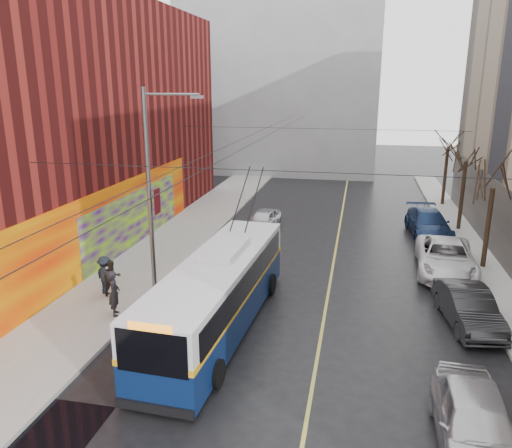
{
  "coord_description": "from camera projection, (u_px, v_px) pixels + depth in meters",
  "views": [
    {
      "loc": [
        2.56,
        -9.74,
        9.12
      ],
      "look_at": [
        -1.78,
        11.0,
        3.14
      ],
      "focal_mm": 35.0,
      "sensor_mm": 36.0,
      "label": 1
    }
  ],
  "objects": [
    {
      "name": "pedestrian_c",
      "position": [
        105.0,
        275.0,
        21.86
      ],
      "size": [
        1.29,
        1.12,
        1.73
      ],
      "primitive_type": "imported",
      "rotation": [
        0.0,
        0.0,
        2.62
      ],
      "color": "black",
      "rests_on": "sidewalk_left"
    },
    {
      "name": "streetlight_pole",
      "position": [
        152.0,
        186.0,
        21.47
      ],
      "size": [
        2.65,
        0.6,
        9.0
      ],
      "color": "slate",
      "rests_on": "ground"
    },
    {
      "name": "catenary_wires",
      "position": [
        257.0,
        143.0,
        24.88
      ],
      "size": [
        18.0,
        60.0,
        0.22
      ],
      "color": "black"
    },
    {
      "name": "lane_line",
      "position": [
        332.0,
        272.0,
        25.05
      ],
      "size": [
        0.12,
        50.0,
        0.01
      ],
      "primitive_type": "cube",
      "color": "#BFB74C",
      "rests_on": "ground"
    },
    {
      "name": "tree_near",
      "position": [
        495.0,
        172.0,
        24.11
      ],
      "size": [
        3.2,
        3.2,
        6.4
      ],
      "color": "black",
      "rests_on": "ground"
    },
    {
      "name": "parked_car_d",
      "position": [
        428.0,
        224.0,
        30.76
      ],
      "size": [
        2.74,
        5.65,
        1.59
      ],
      "primitive_type": "imported",
      "rotation": [
        0.0,
        0.0,
        0.1
      ],
      "color": "navy",
      "rests_on": "ground"
    },
    {
      "name": "pedestrian_a",
      "position": [
        114.0,
        293.0,
        19.83
      ],
      "size": [
        0.69,
        0.81,
        1.87
      ],
      "primitive_type": "imported",
      "rotation": [
        0.0,
        0.0,
        2.01
      ],
      "color": "black",
      "rests_on": "sidewalk_left"
    },
    {
      "name": "tree_far",
      "position": [
        449.0,
        139.0,
        37.25
      ],
      "size": [
        3.2,
        3.2,
        6.57
      ],
      "color": "black",
      "rests_on": "ground"
    },
    {
      "name": "building_left",
      "position": [
        7.0,
        125.0,
        26.59
      ],
      "size": [
        12.11,
        36.0,
        14.0
      ],
      "color": "#591311",
      "rests_on": "ground"
    },
    {
      "name": "parked_car_a",
      "position": [
        475.0,
        423.0,
        12.64
      ],
      "size": [
        2.03,
        4.81,
        1.63
      ],
      "primitive_type": "imported",
      "rotation": [
        0.0,
        0.0,
        -0.02
      ],
      "color": "silver",
      "rests_on": "ground"
    },
    {
      "name": "parked_car_b",
      "position": [
        468.0,
        307.0,
        19.37
      ],
      "size": [
        2.18,
        4.69,
        1.49
      ],
      "primitive_type": "imported",
      "rotation": [
        0.0,
        0.0,
        0.14
      ],
      "color": "black",
      "rests_on": "ground"
    },
    {
      "name": "sidewalk_left",
      "position": [
        139.0,
        270.0,
        25.02
      ],
      "size": [
        4.0,
        60.0,
        0.15
      ],
      "primitive_type": "cube",
      "color": "gray",
      "rests_on": "ground"
    },
    {
      "name": "tree_mid",
      "position": [
        467.0,
        149.0,
        30.63
      ],
      "size": [
        3.2,
        3.2,
        6.68
      ],
      "color": "black",
      "rests_on": "ground"
    },
    {
      "name": "pigeons_flying",
      "position": [
        258.0,
        126.0,
        19.34
      ],
      "size": [
        2.32,
        0.94,
        2.12
      ],
      "color": "slate"
    },
    {
      "name": "parked_car_c",
      "position": [
        446.0,
        257.0,
        24.71
      ],
      "size": [
        3.05,
        6.02,
        1.63
      ],
      "primitive_type": "imported",
      "rotation": [
        0.0,
        0.0,
        -0.06
      ],
      "color": "white",
      "rests_on": "ground"
    },
    {
      "name": "building_far",
      "position": [
        282.0,
        85.0,
        53.27
      ],
      "size": [
        20.5,
        12.1,
        18.0
      ],
      "color": "gray",
      "rests_on": "ground"
    },
    {
      "name": "puddle",
      "position": [
        43.0,
        447.0,
        12.99
      ],
      "size": [
        2.18,
        3.8,
        0.01
      ],
      "primitive_type": "cube",
      "color": "black",
      "rests_on": "ground"
    },
    {
      "name": "trolleybus",
      "position": [
        218.0,
        292.0,
        18.89
      ],
      "size": [
        3.11,
        11.5,
        5.4
      ],
      "rotation": [
        0.0,
        0.0,
        -0.05
      ],
      "color": "#091A45",
      "rests_on": "ground"
    },
    {
      "name": "pedestrian_b",
      "position": [
        113.0,
        278.0,
        21.76
      ],
      "size": [
        0.94,
        0.98,
        1.58
      ],
      "primitive_type": "imported",
      "rotation": [
        0.0,
        0.0,
        0.94
      ],
      "color": "black",
      "rests_on": "sidewalk_left"
    },
    {
      "name": "sidewalk_right",
      "position": [
        503.0,
        299.0,
        21.67
      ],
      "size": [
        2.0,
        60.0,
        0.15
      ],
      "primitive_type": "cube",
      "color": "gray",
      "rests_on": "ground"
    },
    {
      "name": "following_car",
      "position": [
        263.0,
        220.0,
        32.04
      ],
      "size": [
        2.1,
        4.09,
        1.33
      ],
      "primitive_type": "imported",
      "rotation": [
        0.0,
        0.0,
        -0.14
      ],
      "color": "silver",
      "rests_on": "ground"
    }
  ]
}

